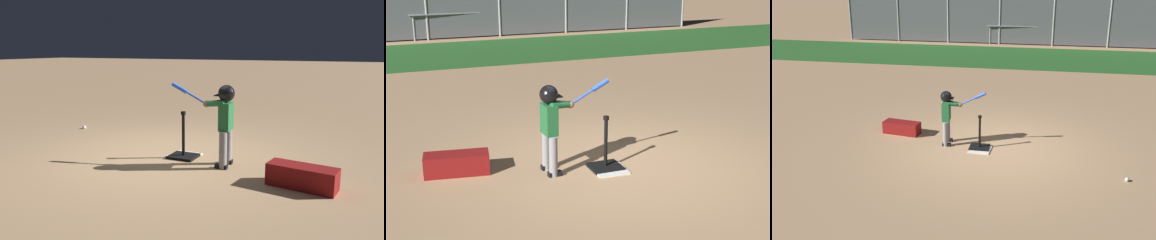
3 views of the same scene
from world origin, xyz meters
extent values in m
plane|color=tan|center=(0.00, 0.00, 0.00)|extent=(90.00, 90.00, 0.00)
cube|color=white|center=(-0.29, -0.13, 0.01)|extent=(0.47, 0.47, 0.02)
cube|color=black|center=(-0.32, -0.05, 0.02)|extent=(0.42, 0.38, 0.04)
cylinder|color=black|center=(-0.32, -0.05, 0.36)|extent=(0.05, 0.05, 0.65)
cylinder|color=black|center=(-0.32, -0.05, 0.71)|extent=(0.08, 0.08, 0.05)
cylinder|color=gray|center=(-1.07, 0.21, 0.27)|extent=(0.12, 0.12, 0.54)
cube|color=black|center=(-1.05, 0.21, 0.03)|extent=(0.18, 0.10, 0.06)
cylinder|color=gray|center=(-1.06, -0.05, 0.27)|extent=(0.12, 0.12, 0.54)
cube|color=black|center=(-1.04, -0.05, 0.03)|extent=(0.18, 0.10, 0.06)
cube|color=#236B38|center=(-1.06, 0.08, 0.74)|extent=(0.17, 0.29, 0.40)
sphere|color=#936B4C|center=(-1.06, 0.08, 1.06)|extent=(0.21, 0.21, 0.21)
sphere|color=black|center=(-1.06, 0.08, 1.07)|extent=(0.24, 0.24, 0.24)
cube|color=black|center=(-0.96, 0.08, 1.04)|extent=(0.13, 0.18, 0.01)
cylinder|color=#236B38|center=(-0.92, 0.13, 0.92)|extent=(0.33, 0.16, 0.12)
cylinder|color=#236B38|center=(-0.91, 0.04, 0.92)|extent=(0.33, 0.18, 0.12)
sphere|color=#936B4C|center=(-0.77, 0.09, 0.90)|extent=(0.10, 0.10, 0.10)
cylinder|color=blue|center=(-0.51, 0.11, 1.04)|extent=(0.54, 0.06, 0.29)
cylinder|color=blue|center=(-0.34, 0.11, 1.12)|extent=(0.25, 0.07, 0.17)
cylinder|color=black|center=(-0.78, 0.09, 0.89)|extent=(0.04, 0.05, 0.05)
sphere|color=white|center=(2.54, -1.08, 0.04)|extent=(0.07, 0.07, 0.07)
cube|color=maroon|center=(-2.21, 0.49, 0.14)|extent=(0.88, 0.44, 0.28)
camera|label=1|loc=(-2.81, 5.05, 1.70)|focal=35.00mm
camera|label=2|loc=(-3.11, -6.16, 2.76)|focal=50.00mm
camera|label=3|loc=(0.93, -8.78, 3.79)|focal=42.00mm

